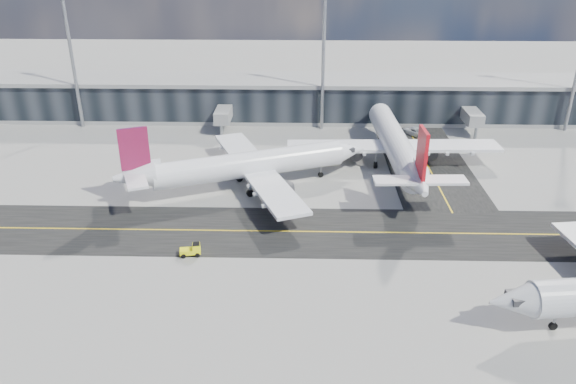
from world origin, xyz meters
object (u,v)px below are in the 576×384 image
baggage_tug (192,250)px  airliner_af (246,165)px  service_van (417,132)px  airliner_redtail (395,144)px

baggage_tug → airliner_af: bearing=156.2°
service_van → airliner_af: bearing=-179.6°
airliner_af → airliner_redtail: airliner_redtail is taller
airliner_redtail → baggage_tug: 42.29m
baggage_tug → service_van: size_ratio=0.50×
service_van → airliner_redtail: bearing=-151.7°
airliner_af → airliner_redtail: bearing=89.2°
airliner_af → service_van: size_ratio=7.02×
airliner_redtail → service_van: bearing=65.4°
airliner_af → airliner_redtail: 26.42m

